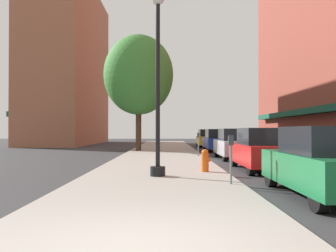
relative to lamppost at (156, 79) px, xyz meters
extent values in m
plane|color=#2D2D30|center=(3.98, 10.99, -3.20)|extent=(90.00, 90.00, 0.00)
cube|color=gray|center=(-0.02, 11.99, -3.14)|extent=(4.80, 50.00, 0.12)
cube|color=#144C38|center=(11.63, 14.99, -0.10)|extent=(0.90, 34.00, 0.50)
cube|color=#9E6047|center=(-11.02, 29.99, 5.64)|extent=(6.00, 18.00, 17.69)
cube|color=#144C38|center=(-14.37, 29.99, -0.10)|extent=(0.90, 15.30, 0.50)
cylinder|color=black|center=(0.00, 0.00, -2.93)|extent=(0.48, 0.48, 0.30)
cylinder|color=black|center=(0.00, 0.00, -0.18)|extent=(0.14, 0.14, 5.20)
cylinder|color=#E05614|center=(1.62, 1.20, -2.77)|extent=(0.26, 0.26, 0.62)
sphere|color=#E05614|center=(1.62, 1.20, -2.41)|extent=(0.24, 0.24, 0.24)
cylinder|color=#E05614|center=(1.76, 1.20, -2.68)|extent=(0.12, 0.10, 0.10)
cylinder|color=slate|center=(2.03, 8.78, -2.56)|extent=(0.06, 0.06, 1.05)
cube|color=#33383D|center=(2.03, 8.78, -1.90)|extent=(0.14, 0.09, 0.26)
cylinder|color=slate|center=(2.03, -1.71, -2.56)|extent=(0.06, 0.06, 1.05)
cube|color=#33383D|center=(2.03, -1.71, -1.90)|extent=(0.14, 0.09, 0.26)
cylinder|color=#422D1E|center=(-1.78, 14.32, -1.30)|extent=(0.40, 0.40, 3.56)
ellipsoid|color=#387F33|center=(-1.78, 14.32, 2.33)|extent=(4.96, 4.96, 5.70)
cylinder|color=black|center=(3.20, -1.41, -2.88)|extent=(0.22, 0.64, 0.64)
cylinder|color=black|center=(4.76, -1.41, -2.88)|extent=(0.22, 0.64, 0.64)
cylinder|color=black|center=(3.20, -4.61, -2.88)|extent=(0.22, 0.64, 0.64)
cube|color=#196638|center=(3.98, -3.01, -2.56)|extent=(1.80, 4.30, 0.76)
cube|color=black|center=(3.98, -3.16, -1.86)|extent=(1.56, 2.20, 0.64)
cylinder|color=black|center=(3.20, 4.24, -2.88)|extent=(0.22, 0.64, 0.64)
cylinder|color=black|center=(4.76, 4.24, -2.88)|extent=(0.22, 0.64, 0.64)
cylinder|color=black|center=(3.20, 1.04, -2.88)|extent=(0.22, 0.64, 0.64)
cylinder|color=black|center=(4.76, 1.04, -2.88)|extent=(0.22, 0.64, 0.64)
cube|color=red|center=(3.98, 2.64, -2.56)|extent=(1.80, 4.30, 0.76)
cube|color=black|center=(3.98, 2.49, -1.86)|extent=(1.56, 2.20, 0.64)
cylinder|color=black|center=(3.20, 9.90, -2.88)|extent=(0.22, 0.64, 0.64)
cylinder|color=black|center=(4.76, 9.90, -2.88)|extent=(0.22, 0.64, 0.64)
cylinder|color=black|center=(3.20, 6.70, -2.88)|extent=(0.22, 0.64, 0.64)
cylinder|color=black|center=(4.76, 6.70, -2.88)|extent=(0.22, 0.64, 0.64)
cube|color=#B2B2BA|center=(3.98, 8.30, -2.56)|extent=(1.80, 4.30, 0.76)
cube|color=black|center=(3.98, 8.15, -1.86)|extent=(1.56, 2.20, 0.64)
cylinder|color=black|center=(3.20, 17.01, -2.88)|extent=(0.22, 0.64, 0.64)
cylinder|color=black|center=(4.76, 17.01, -2.88)|extent=(0.22, 0.64, 0.64)
cylinder|color=black|center=(3.20, 13.81, -2.88)|extent=(0.22, 0.64, 0.64)
cylinder|color=black|center=(4.76, 13.81, -2.88)|extent=(0.22, 0.64, 0.64)
cube|color=#1E389E|center=(3.98, 15.41, -2.56)|extent=(1.80, 4.30, 0.76)
cube|color=black|center=(3.98, 15.26, -1.86)|extent=(1.56, 2.20, 0.64)
cylinder|color=black|center=(3.20, 23.59, -2.88)|extent=(0.22, 0.64, 0.64)
cylinder|color=black|center=(4.76, 23.59, -2.88)|extent=(0.22, 0.64, 0.64)
cylinder|color=black|center=(3.20, 20.39, -2.88)|extent=(0.22, 0.64, 0.64)
cylinder|color=black|center=(4.76, 20.39, -2.88)|extent=(0.22, 0.64, 0.64)
cube|color=gold|center=(3.98, 21.99, -2.56)|extent=(1.80, 4.30, 0.76)
cube|color=black|center=(3.98, 21.84, -1.86)|extent=(1.56, 2.20, 0.64)
camera|label=1|loc=(0.33, -11.50, -1.63)|focal=38.74mm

